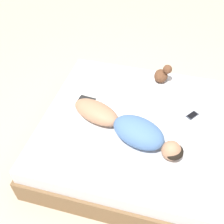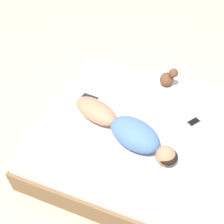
# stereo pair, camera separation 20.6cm
# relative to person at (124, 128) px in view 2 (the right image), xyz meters

# --- Properties ---
(ground_plane) EXTENTS (12.00, 12.00, 0.00)m
(ground_plane) POSITION_rel_person_xyz_m (-0.21, 0.16, -0.57)
(ground_plane) COLOR #B7A88E
(bed) EXTENTS (1.85, 2.18, 0.47)m
(bed) POSITION_rel_person_xyz_m (-0.21, 0.16, -0.34)
(bed) COLOR brown
(bed) RESTS_ON ground_plane
(person) EXTENTS (0.63, 1.22, 0.22)m
(person) POSITION_rel_person_xyz_m (0.00, 0.00, 0.00)
(person) COLOR #A37556
(person) RESTS_ON bed
(open_magazine) EXTENTS (0.51, 0.32, 0.01)m
(open_magazine) POSITION_rel_person_xyz_m (-0.46, -0.53, -0.10)
(open_magazine) COLOR white
(open_magazine) RESTS_ON bed
(coffee_mug) EXTENTS (0.12, 0.08, 0.09)m
(coffee_mug) POSITION_rel_person_xyz_m (-0.35, 0.79, -0.05)
(coffee_mug) COLOR white
(coffee_mug) RESTS_ON bed
(cell_phone) EXTENTS (0.15, 0.14, 0.01)m
(cell_phone) POSITION_rel_person_xyz_m (-0.42, 0.61, -0.10)
(cell_phone) COLOR #333842
(cell_phone) RESTS_ON bed
(plush_toy) EXTENTS (0.18, 0.20, 0.24)m
(plush_toy) POSITION_rel_person_xyz_m (-0.92, 0.22, -0.00)
(plush_toy) COLOR brown
(plush_toy) RESTS_ON bed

